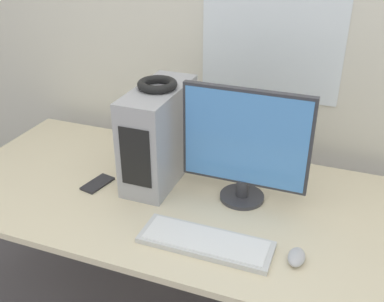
{
  "coord_description": "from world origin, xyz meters",
  "views": [
    {
      "loc": [
        0.42,
        -0.99,
        1.79
      ],
      "look_at": [
        -0.14,
        0.47,
        0.96
      ],
      "focal_mm": 42.0,
      "sensor_mm": 36.0,
      "label": 1
    }
  ],
  "objects_px": {
    "mouse": "(296,257)",
    "cell_phone": "(98,184)",
    "keyboard": "(206,242)",
    "pc_tower": "(159,134)",
    "headphones": "(157,84)",
    "monitor_main": "(245,144)"
  },
  "relations": [
    {
      "from": "headphones",
      "to": "cell_phone",
      "type": "height_order",
      "value": "headphones"
    },
    {
      "from": "headphones",
      "to": "mouse",
      "type": "bearing_deg",
      "value": -27.68
    },
    {
      "from": "pc_tower",
      "to": "mouse",
      "type": "height_order",
      "value": "pc_tower"
    },
    {
      "from": "mouse",
      "to": "cell_phone",
      "type": "relative_size",
      "value": 0.61
    },
    {
      "from": "pc_tower",
      "to": "cell_phone",
      "type": "relative_size",
      "value": 2.85
    },
    {
      "from": "keyboard",
      "to": "cell_phone",
      "type": "distance_m",
      "value": 0.61
    },
    {
      "from": "monitor_main",
      "to": "keyboard",
      "type": "relative_size",
      "value": 1.06
    },
    {
      "from": "pc_tower",
      "to": "cell_phone",
      "type": "distance_m",
      "value": 0.35
    },
    {
      "from": "headphones",
      "to": "keyboard",
      "type": "xyz_separation_m",
      "value": [
        0.35,
        -0.38,
        -0.43
      ]
    },
    {
      "from": "headphones",
      "to": "pc_tower",
      "type": "bearing_deg",
      "value": -90.0
    },
    {
      "from": "keyboard",
      "to": "monitor_main",
      "type": "bearing_deg",
      "value": 82.53
    },
    {
      "from": "keyboard",
      "to": "pc_tower",
      "type": "bearing_deg",
      "value": 132.71
    },
    {
      "from": "monitor_main",
      "to": "mouse",
      "type": "relative_size",
      "value": 5.25
    },
    {
      "from": "headphones",
      "to": "mouse",
      "type": "relative_size",
      "value": 1.69
    },
    {
      "from": "headphones",
      "to": "cell_phone",
      "type": "xyz_separation_m",
      "value": [
        -0.23,
        -0.16,
        -0.43
      ]
    },
    {
      "from": "keyboard",
      "to": "cell_phone",
      "type": "xyz_separation_m",
      "value": [
        -0.58,
        0.21,
        -0.01
      ]
    },
    {
      "from": "headphones",
      "to": "monitor_main",
      "type": "distance_m",
      "value": 0.43
    },
    {
      "from": "keyboard",
      "to": "mouse",
      "type": "xyz_separation_m",
      "value": [
        0.32,
        0.03,
        0.01
      ]
    },
    {
      "from": "monitor_main",
      "to": "keyboard",
      "type": "height_order",
      "value": "monitor_main"
    },
    {
      "from": "headphones",
      "to": "keyboard",
      "type": "bearing_deg",
      "value": -47.36
    },
    {
      "from": "monitor_main",
      "to": "mouse",
      "type": "bearing_deg",
      "value": -47.9
    },
    {
      "from": "headphones",
      "to": "monitor_main",
      "type": "relative_size",
      "value": 0.32
    }
  ]
}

